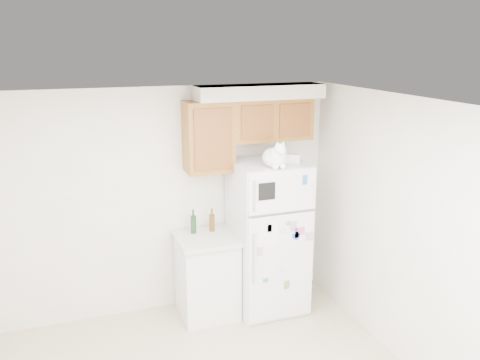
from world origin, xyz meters
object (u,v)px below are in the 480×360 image
base_counter (207,275)px  storage_box_front (293,158)px  cat (276,157)px  bottle_green (193,221)px  bottle_amber (212,220)px  refrigerator (268,237)px  storage_box_back (278,155)px

base_counter → storage_box_front: bearing=-9.5°
cat → storage_box_front: bearing=30.5°
base_counter → bottle_green: size_ratio=3.44×
cat → bottle_amber: size_ratio=1.62×
storage_box_front → bottle_green: storage_box_front is taller
cat → bottle_green: bearing=149.6°
refrigerator → bottle_amber: refrigerator is taller
bottle_amber → bottle_green: bearing=178.1°
cat → storage_box_back: (0.16, 0.32, -0.06)m
refrigerator → bottle_green: (-0.79, 0.21, 0.20)m
storage_box_back → bottle_green: storage_box_back is taller
refrigerator → base_counter: size_ratio=1.85×
base_counter → bottle_amber: bottle_amber is taller
bottle_amber → refrigerator: bearing=-19.5°
refrigerator → bottle_green: size_ratio=6.35×
refrigerator → storage_box_front: size_ratio=11.33×
cat → refrigerator: bearing=83.4°
cat → bottle_amber: 1.04m
bottle_green → base_counter: bearing=-53.6°
storage_box_front → bottle_amber: storage_box_front is taller
storage_box_front → bottle_amber: size_ratio=0.57×
cat → bottle_amber: bearing=141.5°
refrigerator → base_counter: bearing=173.9°
base_counter → cat: size_ratio=2.17×
bottle_amber → storage_box_back: bearing=-9.4°
storage_box_front → bottle_green: (-1.03, 0.30, -0.69)m
base_counter → bottle_green: (-0.10, 0.14, 0.59)m
refrigerator → bottle_amber: size_ratio=6.51×
storage_box_front → bottle_green: 1.27m
storage_box_back → storage_box_front: storage_box_back is taller
storage_box_front → refrigerator: bearing=-174.4°
base_counter → storage_box_back: bearing=1.0°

